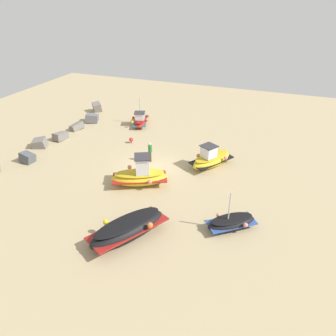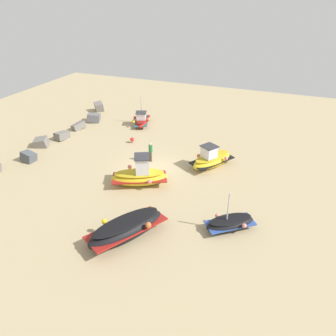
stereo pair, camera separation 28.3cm
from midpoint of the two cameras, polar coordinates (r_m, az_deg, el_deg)
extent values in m
plane|color=tan|center=(25.71, -2.64, 0.03)|extent=(51.12, 51.12, 0.00)
ellipsoid|color=gold|center=(23.44, -4.71, -1.76)|extent=(3.32, 4.39, 1.05)
cube|color=maroon|center=(23.42, -4.72, -1.65)|extent=(3.28, 4.26, 0.15)
ellipsoid|color=gold|center=(23.23, -4.75, -0.88)|extent=(2.90, 3.85, 0.21)
cube|color=white|center=(22.90, -4.22, 0.62)|extent=(1.40, 1.32, 1.21)
cube|color=#333338|center=(22.60, -4.28, 2.03)|extent=(1.63, 1.54, 0.06)
sphere|color=#EA7F75|center=(24.10, -6.44, 0.21)|extent=(0.32, 0.32, 0.32)
sphere|color=#EA7F75|center=(22.48, -2.92, -2.42)|extent=(0.32, 0.32, 0.32)
ellipsoid|color=black|center=(19.67, 11.33, -9.60)|extent=(2.81, 3.08, 0.79)
cube|color=#2D4C9E|center=(19.65, 11.34, -9.51)|extent=(2.75, 3.00, 0.11)
ellipsoid|color=black|center=(19.48, 11.42, -8.88)|extent=(2.46, 2.69, 0.16)
cylinder|color=#B7B7BC|center=(18.80, 11.02, -6.71)|extent=(0.08, 0.08, 1.82)
sphere|color=#EA7F75|center=(19.80, 9.11, -8.30)|extent=(0.27, 0.27, 0.27)
sphere|color=#EA7F75|center=(19.31, 13.74, -9.87)|extent=(0.27, 0.27, 0.27)
ellipsoid|color=black|center=(18.77, -6.89, -10.59)|extent=(5.04, 3.93, 1.25)
cube|color=maroon|center=(18.73, -6.90, -10.46)|extent=(4.88, 3.83, 0.21)
ellipsoid|color=black|center=(18.47, -6.98, -9.45)|extent=(4.41, 3.41, 0.28)
sphere|color=orange|center=(18.18, -3.02, -10.03)|extent=(0.32, 0.32, 0.32)
sphere|color=yellow|center=(18.95, -10.73, -9.28)|extent=(0.32, 0.32, 0.32)
ellipsoid|color=gold|center=(25.99, 8.07, 1.28)|extent=(4.04, 3.25, 1.01)
cube|color=black|center=(25.97, 8.08, 1.37)|extent=(3.92, 3.18, 0.15)
ellipsoid|color=gold|center=(25.81, 8.13, 2.05)|extent=(3.54, 2.83, 0.22)
cube|color=white|center=(25.33, 7.58, 2.85)|extent=(1.31, 1.31, 0.89)
cube|color=#333338|center=(25.12, 7.65, 3.82)|extent=(1.52, 1.52, 0.06)
sphere|color=#EA7F75|center=(25.76, 10.52, 1.69)|extent=(0.32, 0.32, 0.32)
sphere|color=orange|center=(25.97, 5.75, 2.15)|extent=(0.32, 0.32, 0.32)
ellipsoid|color=maroon|center=(34.18, -4.43, 8.25)|extent=(3.72, 2.44, 0.75)
cube|color=#1E6670|center=(34.16, -4.44, 8.30)|extent=(3.59, 2.41, 0.12)
ellipsoid|color=maroon|center=(34.07, -4.45, 8.70)|extent=(3.26, 2.12, 0.16)
cube|color=white|center=(33.69, -4.52, 9.16)|extent=(1.21, 1.20, 0.67)
cube|color=#333338|center=(33.56, -4.54, 9.75)|extent=(1.41, 1.39, 0.06)
cylinder|color=#B7B7BC|center=(34.07, -4.47, 10.69)|extent=(0.08, 0.08, 2.12)
sphere|color=red|center=(34.90, -3.12, 9.15)|extent=(0.28, 0.28, 0.28)
sphere|color=red|center=(34.43, -5.64, 8.87)|extent=(0.28, 0.28, 0.28)
sphere|color=orange|center=(33.75, -3.24, 8.46)|extent=(0.28, 0.28, 0.28)
sphere|color=yellow|center=(33.30, -5.84, 8.11)|extent=(0.28, 0.28, 0.28)
cylinder|color=brown|center=(26.60, -2.82, 2.13)|extent=(0.14, 0.14, 0.85)
cylinder|color=brown|center=(26.47, -2.70, 1.99)|extent=(0.14, 0.14, 0.85)
cylinder|color=#236B33|center=(26.21, -2.80, 3.45)|extent=(0.32, 0.32, 0.58)
sphere|color=tan|center=(26.04, -2.82, 4.25)|extent=(0.22, 0.22, 0.22)
cube|color=#4C5156|center=(28.83, -23.15, 1.81)|extent=(1.01, 1.28, 1.02)
cube|color=slate|center=(31.19, -21.26, 4.22)|extent=(1.48, 1.49, 1.04)
cube|color=slate|center=(32.16, -17.99, 5.46)|extent=(1.49, 1.08, 0.85)
cube|color=slate|center=(34.05, -15.29, 7.15)|extent=(1.55, 1.14, 0.92)
cube|color=slate|center=(35.71, -12.75, 8.64)|extent=(1.70, 1.69, 1.07)
cube|color=slate|center=(38.73, -11.88, 10.50)|extent=(1.54, 1.37, 1.28)
cylinder|color=#3F3F42|center=(30.08, -6.06, 4.59)|extent=(0.08, 0.08, 0.14)
sphere|color=red|center=(29.97, -6.08, 5.04)|extent=(0.39, 0.39, 0.39)
camera|label=1|loc=(0.14, -89.66, 0.19)|focal=34.52mm
camera|label=2|loc=(0.14, 90.34, -0.19)|focal=34.52mm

